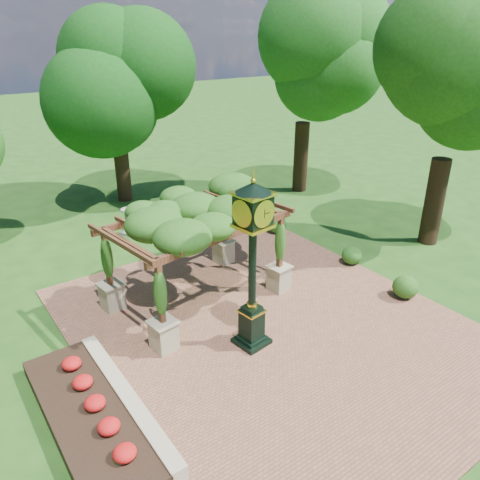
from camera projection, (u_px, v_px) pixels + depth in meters
ground at (293, 344)px, 12.74m from camera, size 120.00×120.00×0.00m
brick_plaza at (270, 326)px, 13.47m from camera, size 10.00×12.00×0.04m
border_wall at (127, 399)px, 10.58m from camera, size 0.35×5.00×0.40m
flower_bed at (88, 418)px, 10.11m from camera, size 1.50×5.00×0.36m
pedestal_clock at (253, 252)px, 11.60m from camera, size 1.02×1.02×4.65m
pergola at (195, 220)px, 13.72m from camera, size 5.62×3.94×3.29m
sundial at (129, 223)px, 19.36m from camera, size 0.80×0.80×1.10m
shrub_front at (405, 287)px, 14.76m from camera, size 1.05×1.05×0.72m
shrub_mid at (352, 255)px, 16.88m from camera, size 0.76×0.76×0.65m
shrub_back at (277, 224)px, 19.44m from camera, size 0.98×0.98×0.72m
tree_north at (113, 83)px, 21.10m from camera, size 4.68×4.68×8.09m
tree_east_far at (306, 64)px, 22.18m from camera, size 4.77×4.77×9.12m
tree_east_near at (456, 85)px, 16.31m from camera, size 4.27×4.27×8.79m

